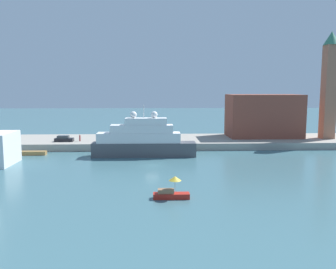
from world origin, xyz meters
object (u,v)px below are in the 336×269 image
(work_barge, at_px, (33,153))
(person_figure, at_px, (80,138))
(harbor_building, at_px, (263,116))
(small_motorboat, at_px, (171,191))
(large_yacht, at_px, (143,141))
(parked_car, at_px, (64,139))
(bell_tower, at_px, (329,82))
(mooring_bollard, at_px, (158,141))

(work_barge, distance_m, person_figure, 12.68)
(work_barge, bearing_deg, harbor_building, 15.59)
(small_motorboat, height_order, work_barge, small_motorboat)
(large_yacht, distance_m, parked_car, 22.63)
(person_figure, bearing_deg, work_barge, -133.74)
(work_barge, height_order, harbor_building, harbor_building)
(large_yacht, relative_size, person_figure, 13.41)
(harbor_building, xyz_separation_m, bell_tower, (15.61, -3.98, 8.93))
(person_figure, distance_m, mooring_bollard, 19.76)
(harbor_building, xyz_separation_m, person_figure, (-47.96, -6.76, -4.92))
(small_motorboat, xyz_separation_m, harbor_building, (27.15, 48.48, 6.44))
(bell_tower, relative_size, mooring_bollard, 30.99)
(large_yacht, distance_m, work_barge, 24.87)
(harbor_building, relative_size, mooring_bollard, 21.53)
(parked_car, bearing_deg, harbor_building, 7.86)
(work_barge, height_order, parked_car, parked_car)
(harbor_building, relative_size, bell_tower, 0.69)
(harbor_building, bearing_deg, work_barge, -164.41)
(large_yacht, distance_m, person_figure, 19.58)
(parked_car, relative_size, person_figure, 2.69)
(small_motorboat, bearing_deg, work_barge, 132.04)
(bell_tower, bearing_deg, large_yacht, -163.48)
(large_yacht, xyz_separation_m, bell_tower, (47.64, 14.13, 12.94))
(harbor_building, distance_m, mooring_bollard, 30.82)
(work_barge, distance_m, parked_car, 10.09)
(large_yacht, height_order, parked_car, large_yacht)
(harbor_building, height_order, person_figure, harbor_building)
(person_figure, height_order, mooring_bollard, person_figure)
(small_motorboat, height_order, harbor_building, harbor_building)
(person_figure, bearing_deg, harbor_building, 8.03)
(harbor_building, distance_m, parked_car, 52.53)
(parked_car, xyz_separation_m, person_figure, (3.83, 0.38, 0.15))
(work_barge, bearing_deg, parked_car, 60.89)
(large_yacht, bearing_deg, mooring_bollard, 65.78)
(work_barge, bearing_deg, person_figure, 46.26)
(large_yacht, bearing_deg, person_figure, 144.55)
(parked_car, height_order, person_figure, person_figure)
(harbor_building, bearing_deg, bell_tower, -14.31)
(harbor_building, relative_size, person_figure, 11.36)
(bell_tower, xyz_separation_m, person_figure, (-63.57, -2.78, -13.85))
(small_motorboat, bearing_deg, mooring_bollard, 92.10)
(parked_car, bearing_deg, work_barge, -119.11)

